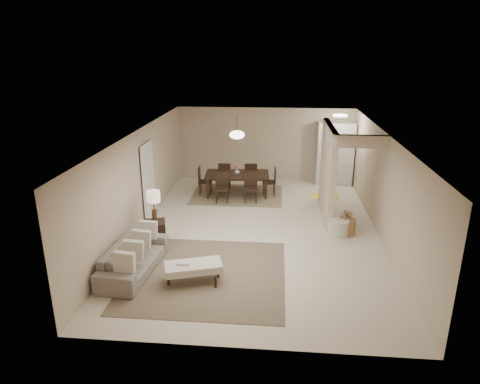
# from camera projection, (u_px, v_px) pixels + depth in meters

# --- Properties ---
(floor) EXTENTS (9.00, 9.00, 0.00)m
(floor) POSITION_uv_depth(u_px,v_px,m) (258.00, 231.00, 10.88)
(floor) COLOR beige
(floor) RESTS_ON ground
(ceiling) EXTENTS (9.00, 9.00, 0.00)m
(ceiling) POSITION_uv_depth(u_px,v_px,m) (259.00, 133.00, 10.07)
(ceiling) COLOR white
(ceiling) RESTS_ON back_wall
(back_wall) EXTENTS (6.00, 0.00, 6.00)m
(back_wall) POSITION_uv_depth(u_px,v_px,m) (265.00, 144.00, 14.72)
(back_wall) COLOR #C7B397
(back_wall) RESTS_ON floor
(left_wall) EXTENTS (0.00, 9.00, 9.00)m
(left_wall) POSITION_uv_depth(u_px,v_px,m) (139.00, 181.00, 10.73)
(left_wall) COLOR #C7B397
(left_wall) RESTS_ON floor
(right_wall) EXTENTS (0.00, 9.00, 9.00)m
(right_wall) POSITION_uv_depth(u_px,v_px,m) (384.00, 187.00, 10.22)
(right_wall) COLOR #C7B397
(right_wall) RESTS_ON floor
(partition) EXTENTS (0.15, 2.50, 2.50)m
(partition) POSITION_uv_depth(u_px,v_px,m) (328.00, 172.00, 11.50)
(partition) COLOR #C7B397
(partition) RESTS_ON floor
(doorway) EXTENTS (0.04, 0.90, 2.04)m
(doorway) POSITION_uv_depth(u_px,v_px,m) (148.00, 182.00, 11.36)
(doorway) COLOR black
(doorway) RESTS_ON floor
(pantry_cabinet) EXTENTS (1.20, 0.55, 2.10)m
(pantry_cabinet) POSITION_uv_depth(u_px,v_px,m) (335.00, 154.00, 14.25)
(pantry_cabinet) COLOR silver
(pantry_cabinet) RESTS_ON floor
(flush_light) EXTENTS (0.44, 0.44, 0.05)m
(flush_light) POSITION_uv_depth(u_px,v_px,m) (340.00, 116.00, 12.90)
(flush_light) COLOR white
(flush_light) RESTS_ON ceiling
(living_rug) EXTENTS (3.20, 3.20, 0.01)m
(living_rug) POSITION_uv_depth(u_px,v_px,m) (206.00, 274.00, 8.77)
(living_rug) COLOR brown
(living_rug) RESTS_ON floor
(sofa) EXTENTS (2.14, 0.97, 0.61)m
(sofa) POSITION_uv_depth(u_px,v_px,m) (134.00, 258.00, 8.81)
(sofa) COLOR slate
(sofa) RESTS_ON floor
(ottoman_bench) EXTENTS (1.21, 0.82, 0.40)m
(ottoman_bench) POSITION_uv_depth(u_px,v_px,m) (193.00, 267.00, 8.41)
(ottoman_bench) COLOR beige
(ottoman_bench) RESTS_ON living_rug
(side_table) EXTENTS (0.58, 0.58, 0.51)m
(side_table) POSITION_uv_depth(u_px,v_px,m) (156.00, 231.00, 10.19)
(side_table) COLOR black
(side_table) RESTS_ON floor
(table_lamp) EXTENTS (0.32, 0.32, 0.76)m
(table_lamp) POSITION_uv_depth(u_px,v_px,m) (153.00, 199.00, 9.93)
(table_lamp) COLOR #4D3621
(table_lamp) RESTS_ON side_table
(round_pouf) EXTENTS (0.53, 0.53, 0.41)m
(round_pouf) POSITION_uv_depth(u_px,v_px,m) (338.00, 227.00, 10.55)
(round_pouf) COLOR beige
(round_pouf) RESTS_ON floor
(wicker_basket) EXTENTS (0.58, 0.58, 0.38)m
(wicker_basket) POSITION_uv_depth(u_px,v_px,m) (346.00, 227.00, 10.63)
(wicker_basket) COLOR olive
(wicker_basket) RESTS_ON floor
(dining_rug) EXTENTS (2.80, 2.10, 0.01)m
(dining_rug) POSITION_uv_depth(u_px,v_px,m) (237.00, 195.00, 13.49)
(dining_rug) COLOR brown
(dining_rug) RESTS_ON floor
(dining_table) EXTENTS (2.02, 1.21, 0.69)m
(dining_table) POSITION_uv_depth(u_px,v_px,m) (237.00, 185.00, 13.38)
(dining_table) COLOR black
(dining_table) RESTS_ON dining_rug
(dining_chairs) EXTENTS (2.42, 1.81, 0.89)m
(dining_chairs) POSITION_uv_depth(u_px,v_px,m) (237.00, 181.00, 13.35)
(dining_chairs) COLOR black
(dining_chairs) RESTS_ON dining_rug
(vase) EXTENTS (0.17, 0.17, 0.17)m
(vase) POSITION_uv_depth(u_px,v_px,m) (237.00, 171.00, 13.24)
(vase) COLOR silver
(vase) RESTS_ON dining_table
(yellow_mat) EXTENTS (0.85, 0.56, 0.01)m
(yellow_mat) POSITION_uv_depth(u_px,v_px,m) (325.00, 196.00, 13.37)
(yellow_mat) COLOR yellow
(yellow_mat) RESTS_ON floor
(pendant_light) EXTENTS (0.46, 0.46, 0.71)m
(pendant_light) POSITION_uv_depth(u_px,v_px,m) (237.00, 135.00, 12.87)
(pendant_light) COLOR #4D3621
(pendant_light) RESTS_ON ceiling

